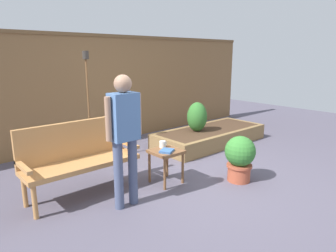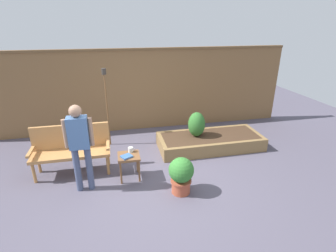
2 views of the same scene
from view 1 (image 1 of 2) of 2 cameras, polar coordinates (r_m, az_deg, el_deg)
name	(u,v)px [view 1 (image 1 of 2)]	position (r m, az deg, el deg)	size (l,w,h in m)	color
ground_plane	(191,180)	(4.48, 4.43, -10.02)	(14.00, 14.00, 0.00)	#514C5B
fence_back	(99,89)	(6.25, -12.76, 6.74)	(8.40, 0.14, 2.16)	brown
garden_bench	(78,153)	(4.04, -16.53, -4.96)	(1.44, 0.48, 0.94)	#B77F47
side_table	(166,156)	(4.23, -0.38, -5.65)	(0.40, 0.40, 0.48)	brown
cup_on_table	(163,144)	(4.32, -1.01, -3.45)	(0.13, 0.09, 0.09)	silver
book_on_table	(167,151)	(4.13, -0.23, -4.70)	(0.19, 0.16, 0.03)	#38609E
potted_boxwood	(240,156)	(4.43, 13.35, -5.60)	(0.43, 0.43, 0.66)	#A84C33
raised_planter_bed	(210,136)	(6.23, 7.87, -1.91)	(2.40, 1.00, 0.30)	olive
shrub_near_bench	(197,117)	(5.93, 5.49, 1.72)	(0.39, 0.39, 0.57)	brown
tiki_torch	(88,88)	(5.13, -14.89, 6.92)	(0.10, 0.10, 1.83)	brown
person_by_bench	(124,130)	(3.48, -8.21, -0.79)	(0.47, 0.20, 1.56)	#475170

